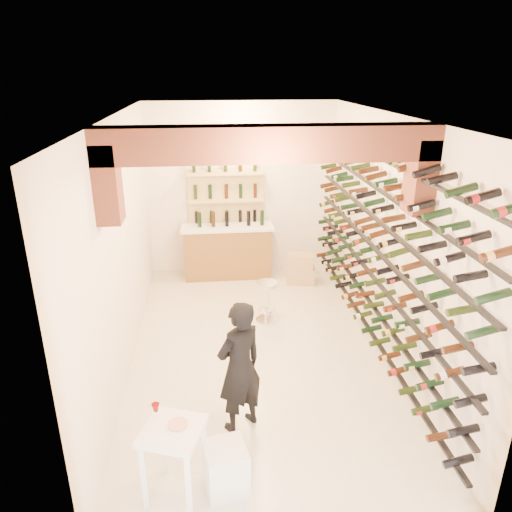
{
  "coord_description": "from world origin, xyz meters",
  "views": [
    {
      "loc": [
        -0.64,
        -5.87,
        3.72
      ],
      "look_at": [
        0.0,
        0.3,
        1.3
      ],
      "focal_mm": 33.74,
      "sensor_mm": 36.0,
      "label": 1
    }
  ],
  "objects_px": {
    "back_counter": "(228,249)",
    "tasting_table": "(173,440)",
    "white_stool": "(226,468)",
    "crate_lower": "(300,275)",
    "wine_rack": "(372,243)",
    "chrome_barstool": "(267,299)",
    "person": "(240,367)"
  },
  "relations": [
    {
      "from": "tasting_table",
      "to": "wine_rack",
      "type": "bearing_deg",
      "value": 62.22
    },
    {
      "from": "back_counter",
      "to": "tasting_table",
      "type": "bearing_deg",
      "value": -98.19
    },
    {
      "from": "back_counter",
      "to": "crate_lower",
      "type": "xyz_separation_m",
      "value": [
        1.32,
        -0.46,
        -0.38
      ]
    },
    {
      "from": "tasting_table",
      "to": "chrome_barstool",
      "type": "xyz_separation_m",
      "value": [
        1.25,
        3.2,
        -0.23
      ]
    },
    {
      "from": "crate_lower",
      "to": "chrome_barstool",
      "type": "bearing_deg",
      "value": -120.09
    },
    {
      "from": "wine_rack",
      "to": "back_counter",
      "type": "relative_size",
      "value": 3.35
    },
    {
      "from": "wine_rack",
      "to": "back_counter",
      "type": "bearing_deg",
      "value": 124.66
    },
    {
      "from": "back_counter",
      "to": "crate_lower",
      "type": "bearing_deg",
      "value": -19.32
    },
    {
      "from": "tasting_table",
      "to": "crate_lower",
      "type": "relative_size",
      "value": 1.8
    },
    {
      "from": "wine_rack",
      "to": "white_stool",
      "type": "distance_m",
      "value": 3.44
    },
    {
      "from": "back_counter",
      "to": "tasting_table",
      "type": "height_order",
      "value": "back_counter"
    },
    {
      "from": "wine_rack",
      "to": "crate_lower",
      "type": "distance_m",
      "value": 2.64
    },
    {
      "from": "wine_rack",
      "to": "chrome_barstool",
      "type": "relative_size",
      "value": 8.57
    },
    {
      "from": "wine_rack",
      "to": "white_stool",
      "type": "relative_size",
      "value": 12.03
    },
    {
      "from": "back_counter",
      "to": "person",
      "type": "bearing_deg",
      "value": -90.9
    },
    {
      "from": "tasting_table",
      "to": "white_stool",
      "type": "height_order",
      "value": "tasting_table"
    },
    {
      "from": "white_stool",
      "to": "chrome_barstool",
      "type": "distance_m",
      "value": 3.29
    },
    {
      "from": "wine_rack",
      "to": "person",
      "type": "height_order",
      "value": "wine_rack"
    },
    {
      "from": "person",
      "to": "crate_lower",
      "type": "bearing_deg",
      "value": -143.16
    },
    {
      "from": "wine_rack",
      "to": "white_stool",
      "type": "bearing_deg",
      "value": -131.19
    },
    {
      "from": "tasting_table",
      "to": "crate_lower",
      "type": "height_order",
      "value": "tasting_table"
    },
    {
      "from": "back_counter",
      "to": "chrome_barstool",
      "type": "height_order",
      "value": "back_counter"
    },
    {
      "from": "wine_rack",
      "to": "person",
      "type": "xyz_separation_m",
      "value": [
        -1.9,
        -1.55,
        -0.78
      ]
    },
    {
      "from": "back_counter",
      "to": "chrome_barstool",
      "type": "xyz_separation_m",
      "value": [
        0.52,
        -1.85,
        -0.15
      ]
    },
    {
      "from": "crate_lower",
      "to": "wine_rack",
      "type": "bearing_deg",
      "value": -76.94
    },
    {
      "from": "white_stool",
      "to": "crate_lower",
      "type": "xyz_separation_m",
      "value": [
        1.59,
        4.58,
        -0.08
      ]
    },
    {
      "from": "person",
      "to": "crate_lower",
      "type": "height_order",
      "value": "person"
    },
    {
      "from": "wine_rack",
      "to": "crate_lower",
      "type": "xyz_separation_m",
      "value": [
        -0.51,
        2.18,
        -1.4
      ]
    },
    {
      "from": "wine_rack",
      "to": "tasting_table",
      "type": "bearing_deg",
      "value": -136.78
    },
    {
      "from": "white_stool",
      "to": "chrome_barstool",
      "type": "bearing_deg",
      "value": 76.2
    },
    {
      "from": "person",
      "to": "crate_lower",
      "type": "relative_size",
      "value": 3.02
    },
    {
      "from": "back_counter",
      "to": "white_stool",
      "type": "distance_m",
      "value": 5.06
    }
  ]
}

